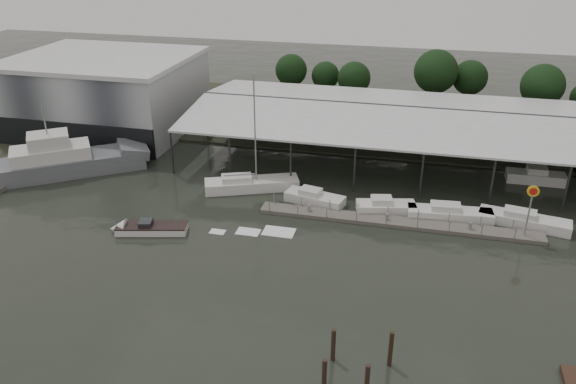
% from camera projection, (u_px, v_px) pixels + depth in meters
% --- Properties ---
extents(ground, '(200.00, 200.00, 0.00)m').
position_uv_depth(ground, '(222.00, 257.00, 50.70)').
color(ground, '#232821').
rests_on(ground, ground).
extents(land_strip_far, '(140.00, 30.00, 0.30)m').
position_uv_depth(land_strip_far, '(313.00, 116.00, 87.46)').
color(land_strip_far, '#35382A').
rests_on(land_strip_far, ground).
extents(land_strip_west, '(20.00, 40.00, 0.30)m').
position_uv_depth(land_strip_west, '(40.00, 121.00, 85.41)').
color(land_strip_west, '#35382A').
rests_on(land_strip_west, ground).
extents(storage_warehouse, '(24.50, 20.50, 10.50)m').
position_uv_depth(storage_warehouse, '(106.00, 93.00, 80.58)').
color(storage_warehouse, '#A7ABB2').
rests_on(storage_warehouse, ground).
extents(covered_boat_shed, '(58.24, 24.00, 6.96)m').
position_uv_depth(covered_boat_shed, '(427.00, 113.00, 68.99)').
color(covered_boat_shed, silver).
rests_on(covered_boat_shed, ground).
extents(trawler_dock, '(3.00, 18.00, 0.50)m').
position_uv_depth(trawler_dock, '(30.00, 166.00, 69.21)').
color(trawler_dock, '#5F5A54').
rests_on(trawler_dock, ground).
extents(floating_dock, '(28.00, 2.00, 1.40)m').
position_uv_depth(floating_dock, '(397.00, 222.00, 56.20)').
color(floating_dock, '#5F5A54').
rests_on(floating_dock, ground).
extents(shell_fuel_sign, '(1.10, 0.18, 5.55)m').
position_uv_depth(shell_fuel_sign, '(531.00, 202.00, 52.05)').
color(shell_fuel_sign, gray).
rests_on(shell_fuel_sign, ground).
extents(grey_trawler, '(18.59, 15.26, 8.84)m').
position_uv_depth(grey_trawler, '(64.00, 161.00, 67.08)').
color(grey_trawler, slate).
rests_on(grey_trawler, ground).
extents(white_sailboat, '(10.72, 6.37, 13.41)m').
position_uv_depth(white_sailboat, '(250.00, 184.00, 63.35)').
color(white_sailboat, silver).
rests_on(white_sailboat, ground).
extents(speedboat_underway, '(18.23, 6.10, 2.00)m').
position_uv_depth(speedboat_underway, '(146.00, 228.00, 54.68)').
color(speedboat_underway, silver).
rests_on(speedboat_underway, ground).
extents(moored_cruiser_0, '(6.74, 3.62, 1.70)m').
position_uv_depth(moored_cruiser_0, '(314.00, 198.00, 60.25)').
color(moored_cruiser_0, silver).
rests_on(moored_cruiser_0, ground).
extents(moored_cruiser_1, '(6.43, 3.49, 1.70)m').
position_uv_depth(moored_cruiser_1, '(385.00, 207.00, 58.38)').
color(moored_cruiser_1, silver).
rests_on(moored_cruiser_1, ground).
extents(moored_cruiser_2, '(8.61, 2.95, 1.70)m').
position_uv_depth(moored_cruiser_2, '(449.00, 213.00, 57.03)').
color(moored_cruiser_2, silver).
rests_on(moored_cruiser_2, ground).
extents(moored_cruiser_3, '(8.90, 3.81, 1.70)m').
position_uv_depth(moored_cruiser_3, '(523.00, 220.00, 55.80)').
color(moored_cruiser_3, silver).
rests_on(moored_cruiser_3, ground).
extents(horizon_tree_line, '(67.64, 11.28, 10.03)m').
position_uv_depth(horizon_tree_line, '(497.00, 81.00, 84.46)').
color(horizon_tree_line, black).
rests_on(horizon_tree_line, ground).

